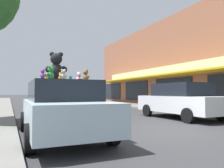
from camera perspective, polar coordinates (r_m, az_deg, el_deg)
name	(u,v)px	position (r m, az deg, el deg)	size (l,w,h in m)	color
ground_plane	(167,131)	(7.18, 14.06, -11.91)	(260.00, 260.00, 0.00)	#333335
plush_art_car	(61,108)	(6.16, -13.08, -6.11)	(2.06, 4.62, 1.51)	#ADC6D1
teddy_bear_giant	(56,67)	(6.29, -14.37, 4.23)	(0.63, 0.44, 0.84)	black
teddy_bear_orange	(61,77)	(5.96, -13.28, 1.80)	(0.15, 0.17, 0.24)	orange
teddy_bear_yellow	(46,78)	(6.89, -16.87, 1.49)	(0.19, 0.20, 0.29)	yellow
teddy_bear_green	(51,74)	(5.74, -15.72, 2.64)	(0.25, 0.25, 0.38)	green
teddy_bear_cream	(63,75)	(5.63, -12.61, 2.30)	(0.22, 0.15, 0.29)	beige
teddy_bear_teal	(70,80)	(7.38, -10.81, 1.13)	(0.19, 0.18, 0.27)	teal
teddy_bear_white	(79,78)	(6.88, -8.59, 1.65)	(0.21, 0.25, 0.34)	white
teddy_bear_brown	(86,76)	(6.26, -6.87, 2.10)	(0.20, 0.27, 0.36)	olive
teddy_bear_purple	(43,74)	(5.13, -17.65, 2.46)	(0.15, 0.17, 0.23)	purple
teddy_bear_pink	(79,79)	(6.52, -8.54, 1.43)	(0.14, 0.18, 0.24)	pink
parked_car_far_center	(181,100)	(10.86, 17.59, -4.08)	(2.11, 4.52, 1.65)	silver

